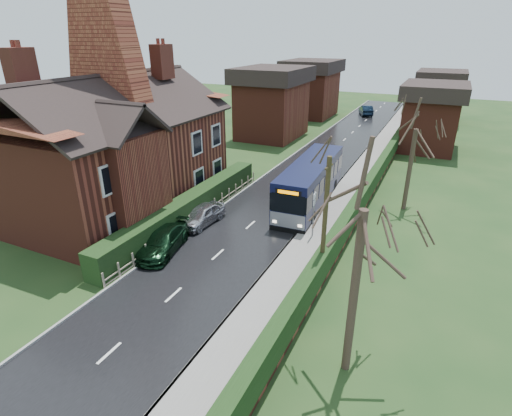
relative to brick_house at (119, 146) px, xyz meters
The scene contains 18 objects.
ground 10.87m from the brick_house, 28.67° to the right, with size 140.00×140.00×0.00m, color #33491F.
road 11.07m from the brick_house, 30.89° to the left, with size 6.00×100.00×0.02m, color black.
pavement 14.64m from the brick_house, 21.92° to the left, with size 2.50×100.00×0.14m, color slate.
kerb_right 13.59m from the brick_house, 23.91° to the left, with size 0.12×100.00×0.14m, color gray.
kerb_left 8.85m from the brick_house, 42.59° to the left, with size 0.12×100.00×0.10m, color gray.
front_hedge 6.02m from the brick_house, ahead, with size 1.20×16.00×1.60m, color black.
picket_fence 6.83m from the brick_house, ahead, with size 0.10×16.00×0.90m, color gray, non-canonical shape.
right_wall_hedge 15.80m from the brick_house, 19.77° to the left, with size 0.60×50.00×1.80m.
brick_house is the anchor object (origin of this frame).
bus 12.85m from the brick_house, 29.18° to the left, with size 2.73×10.02×3.01m.
car_silver 7.03m from the brick_house, ahead, with size 1.45×3.59×1.22m, color #B4B4B9.
car_green 7.85m from the brick_house, 32.14° to the right, with size 1.73×4.25×1.23m, color black.
car_distant 42.06m from the brick_house, 79.11° to the left, with size 1.48×4.25×1.40m, color black.
bus_stop_sign 13.03m from the brick_house, ahead, with size 0.10×0.43×2.87m.
telegraph_pole 14.91m from the brick_house, 12.11° to the right, with size 0.22×0.81×6.31m.
tree_right_near 18.65m from the brick_house, 24.43° to the right, with size 4.08×4.08×8.81m.
tree_right_far 18.87m from the brick_house, 25.18° to the left, with size 4.03×4.03×7.79m.
tree_house_side 11.86m from the brick_house, 110.56° to the left, with size 4.65×4.65×10.57m.
Camera 1 is at (9.84, -14.00, 10.95)m, focal length 28.00 mm.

